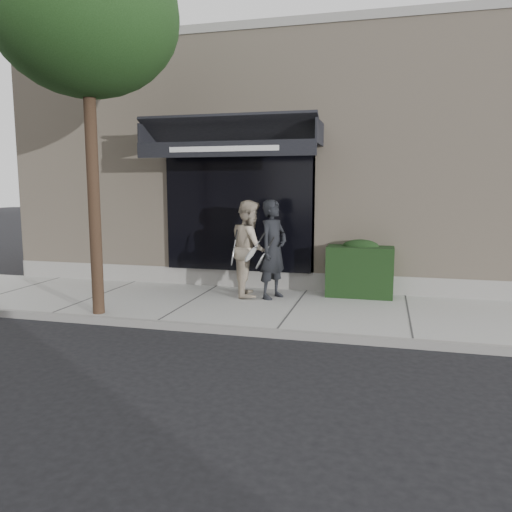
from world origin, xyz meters
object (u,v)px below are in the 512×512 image
(hedge, at_px, (360,269))
(pedestrian_front, at_px, (273,249))
(street_tree, at_px, (86,17))
(pedestrian_back, at_px, (250,248))

(hedge, xyz_separation_m, pedestrian_front, (-1.64, -0.63, 0.42))
(hedge, height_order, street_tree, street_tree)
(hedge, bearing_deg, street_tree, -149.33)
(hedge, xyz_separation_m, street_tree, (-4.30, -2.55, 4.32))
(hedge, height_order, pedestrian_back, pedestrian_back)
(hedge, distance_m, street_tree, 6.61)
(hedge, bearing_deg, pedestrian_front, -158.87)
(street_tree, height_order, pedestrian_front, street_tree)
(street_tree, distance_m, pedestrian_front, 5.09)
(street_tree, bearing_deg, pedestrian_back, 43.12)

